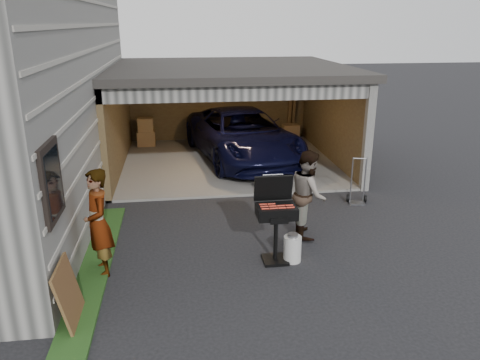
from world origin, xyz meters
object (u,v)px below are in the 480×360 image
(bbq_grill, at_px, (276,214))
(propane_tank, at_px, (292,249))
(man, at_px, (308,194))
(plywood_panel, at_px, (69,295))
(woman, at_px, (98,223))
(minivan, at_px, (243,137))
(hand_truck, at_px, (357,194))

(bbq_grill, distance_m, propane_tank, 0.74)
(man, distance_m, plywood_panel, 4.77)
(woman, xyz_separation_m, plywood_panel, (-0.24, -1.38, -0.46))
(propane_tank, height_order, plywood_panel, plywood_panel)
(woman, bearing_deg, man, 84.11)
(man, bearing_deg, minivan, 12.54)
(minivan, distance_m, woman, 7.22)
(man, bearing_deg, propane_tank, 158.91)
(woman, xyz_separation_m, man, (3.86, 1.03, -0.05))
(propane_tank, distance_m, plywood_panel, 3.80)
(woman, relative_size, man, 1.06)
(hand_truck, bearing_deg, minivan, 134.00)
(man, bearing_deg, woman, 111.69)
(bbq_grill, xyz_separation_m, hand_truck, (2.50, 2.50, -0.69))
(minivan, distance_m, bbq_grill, 6.38)
(minivan, xyz_separation_m, man, (0.54, -5.39, 0.12))
(woman, bearing_deg, plywood_panel, -30.65)
(bbq_grill, height_order, plywood_panel, bbq_grill)
(propane_tank, distance_m, hand_truck, 3.38)
(hand_truck, bearing_deg, plywood_panel, -131.13)
(hand_truck, bearing_deg, propane_tank, -116.08)
(minivan, bearing_deg, man, -94.79)
(minivan, bearing_deg, propane_tank, -100.64)
(plywood_panel, distance_m, hand_truck, 6.96)
(man, bearing_deg, bbq_grill, 145.65)
(woman, bearing_deg, minivan, 131.89)
(propane_tank, bearing_deg, hand_truck, 49.39)
(woman, relative_size, propane_tank, 3.88)
(propane_tank, xyz_separation_m, plywood_panel, (-3.54, -1.36, 0.22))
(bbq_grill, relative_size, plywood_panel, 1.64)
(plywood_panel, bearing_deg, bbq_grill, 23.74)
(minivan, distance_m, propane_tank, 6.46)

